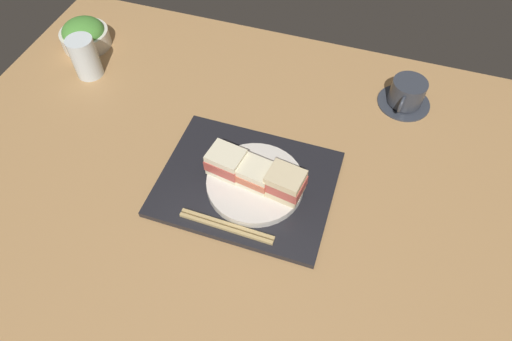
% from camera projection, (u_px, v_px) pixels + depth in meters
% --- Properties ---
extents(ground_plane, '(1.40, 1.00, 0.03)m').
position_uv_depth(ground_plane, '(242.00, 177.00, 0.97)').
color(ground_plane, tan).
extents(serving_tray, '(0.36, 0.28, 0.01)m').
position_uv_depth(serving_tray, '(247.00, 183.00, 0.93)').
color(serving_tray, black).
rests_on(serving_tray, ground_plane).
extents(sandwich_plate, '(0.20, 0.20, 0.02)m').
position_uv_depth(sandwich_plate, '(255.00, 183.00, 0.91)').
color(sandwich_plate, silver).
rests_on(sandwich_plate, serving_tray).
extents(sandwich_near, '(0.08, 0.07, 0.06)m').
position_uv_depth(sandwich_near, '(226.00, 162.00, 0.90)').
color(sandwich_near, '#EFE5C1').
rests_on(sandwich_near, sandwich_plate).
extents(sandwich_middle, '(0.08, 0.07, 0.05)m').
position_uv_depth(sandwich_middle, '(255.00, 174.00, 0.88)').
color(sandwich_middle, '#EFE5C1').
rests_on(sandwich_middle, sandwich_plate).
extents(sandwich_far, '(0.08, 0.07, 0.06)m').
position_uv_depth(sandwich_far, '(285.00, 183.00, 0.86)').
color(sandwich_far, beige).
rests_on(sandwich_far, sandwich_plate).
extents(salad_bowl, '(0.13, 0.13, 0.08)m').
position_uv_depth(salad_bowl, '(84.00, 35.00, 1.19)').
color(salad_bowl, silver).
rests_on(salad_bowl, ground_plane).
extents(chopsticks_pair, '(0.19, 0.02, 0.01)m').
position_uv_depth(chopsticks_pair, '(227.00, 226.00, 0.86)').
color(chopsticks_pair, tan).
rests_on(chopsticks_pair, serving_tray).
extents(coffee_cup, '(0.13, 0.13, 0.07)m').
position_uv_depth(coffee_cup, '(407.00, 94.00, 1.05)').
color(coffee_cup, '#333842').
rests_on(coffee_cup, ground_plane).
extents(drinking_glass, '(0.07, 0.07, 0.11)m').
position_uv_depth(drinking_glass, '(85.00, 57.00, 1.10)').
color(drinking_glass, silver).
rests_on(drinking_glass, ground_plane).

